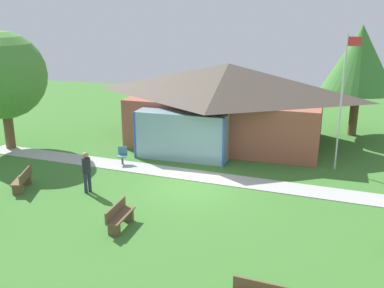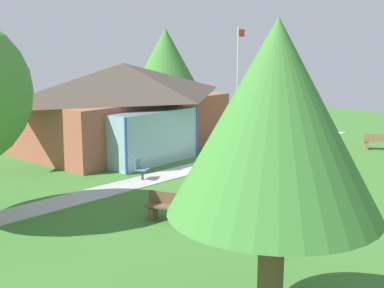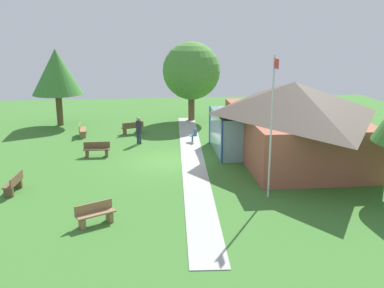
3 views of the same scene
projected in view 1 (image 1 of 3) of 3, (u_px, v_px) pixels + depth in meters
ground_plane at (191, 187)px, 19.16m from camera, size 44.00×44.00×0.00m
pavilion at (226, 102)px, 24.70m from camera, size 11.00×7.65×4.33m
footpath at (200, 176)px, 20.33m from camera, size 23.10×2.67×0.03m
flagpole at (342, 98)px, 20.19m from camera, size 0.64×0.08×6.20m
bench_mid_left at (23, 180)px, 18.85m from camera, size 0.90×1.56×0.84m
bench_front_center at (120, 217)px, 15.63m from camera, size 0.45×1.50×0.84m
patio_chair_west at (122, 156)px, 21.74m from camera, size 0.55×0.55×0.86m
visitor_strolling_lawn at (87, 169)px, 18.34m from camera, size 0.34×0.34×1.74m
tree_west_hedge at (2, 76)px, 23.11m from camera, size 4.46×4.46×6.13m
tree_behind_pavilion_right at (360, 59)px, 25.38m from camera, size 4.13×4.13×6.28m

